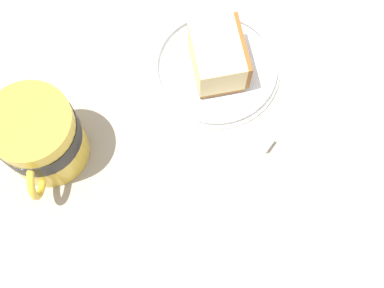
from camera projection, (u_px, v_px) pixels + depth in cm
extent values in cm
cube|color=tan|center=(184.00, 103.00, 68.66)|extent=(132.75, 132.75, 2.01)
cylinder|color=white|center=(215.00, 68.00, 68.77)|extent=(17.81, 17.81, 0.98)
torus|color=white|center=(215.00, 66.00, 68.01)|extent=(17.02, 17.02, 0.63)
cube|color=brown|center=(215.00, 66.00, 68.03)|extent=(8.57, 10.18, 0.60)
cube|color=#DBC184|center=(216.00, 55.00, 65.36)|extent=(8.57, 10.18, 5.05)
cube|color=brown|center=(241.00, 51.00, 65.57)|extent=(3.40, 8.40, 5.05)
cylinder|color=gold|center=(41.00, 137.00, 60.23)|extent=(9.86, 9.86, 10.79)
cylinder|color=black|center=(37.00, 133.00, 58.86)|extent=(10.06, 10.06, 3.05)
cylinder|color=#47230F|center=(30.00, 125.00, 56.46)|extent=(8.68, 8.68, 0.40)
torus|color=gold|center=(37.00, 176.00, 58.59)|extent=(1.69, 5.69, 5.62)
ellipsoid|color=silver|center=(239.00, 251.00, 60.66)|extent=(2.66, 3.39, 0.80)
cube|color=white|center=(265.00, 143.00, 64.76)|extent=(2.39, 2.39, 1.76)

